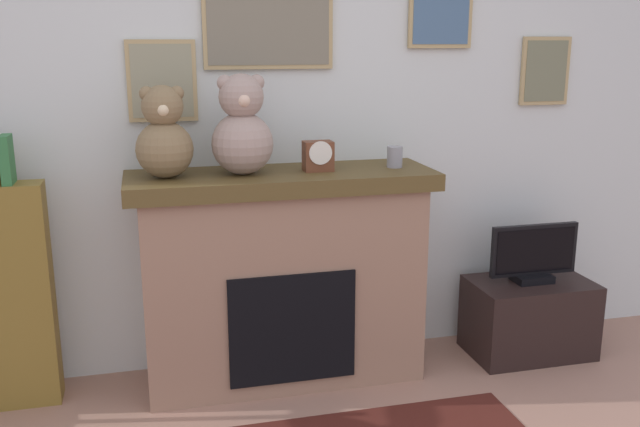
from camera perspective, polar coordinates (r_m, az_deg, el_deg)
back_wall at (r=3.59m, az=-4.30°, el=8.12°), size 5.20×0.15×2.60m
fireplace at (r=3.47m, az=-3.07°, el=-5.08°), size 1.46×0.52×1.06m
tv_stand at (r=4.00m, az=16.68°, el=-8.11°), size 0.64×0.40×0.41m
television at (r=3.88m, az=17.05°, el=-3.30°), size 0.49×0.14×0.32m
candle_jar at (r=3.46m, az=6.12°, el=4.62°), size 0.08×0.08×0.10m
mantel_clock at (r=3.35m, az=-0.16°, el=4.72°), size 0.14×0.10×0.15m
teddy_bear_brown at (r=3.23m, az=-12.62°, el=6.14°), size 0.26×0.26×0.42m
teddy_bear_cream at (r=3.26m, az=-6.38°, el=6.82°), size 0.29×0.29×0.46m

